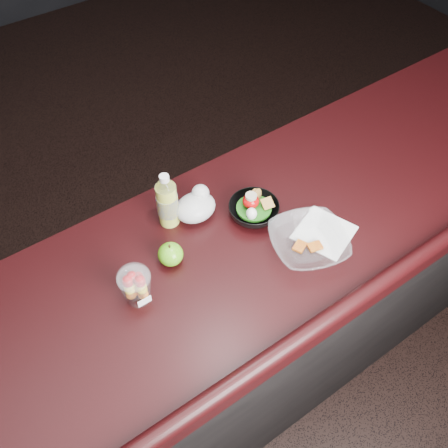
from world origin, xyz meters
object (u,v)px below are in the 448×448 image
at_px(lemonade_bottle, 167,203).
at_px(fruit_cup, 136,285).
at_px(snack_bowl, 253,210).
at_px(green_apple, 171,254).
at_px(takeout_bowl, 308,242).

distance_m(lemonade_bottle, fruit_cup, 0.29).
bearing_deg(fruit_cup, snack_bowl, 7.67).
relative_size(lemonade_bottle, snack_bowl, 1.04).
bearing_deg(lemonade_bottle, green_apple, -118.99).
bearing_deg(fruit_cup, takeout_bowl, -15.10).
bearing_deg(lemonade_bottle, snack_bowl, -30.12).
bearing_deg(takeout_bowl, lemonade_bottle, 131.05).
relative_size(green_apple, takeout_bowl, 0.27).
distance_m(fruit_cup, green_apple, 0.16).
distance_m(lemonade_bottle, takeout_bowl, 0.44).
relative_size(lemonade_bottle, green_apple, 2.58).
height_order(green_apple, snack_bowl, snack_bowl).
relative_size(green_apple, snack_bowl, 0.40).
xyz_separation_m(fruit_cup, takeout_bowl, (0.51, -0.14, -0.04)).
height_order(lemonade_bottle, takeout_bowl, lemonade_bottle).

